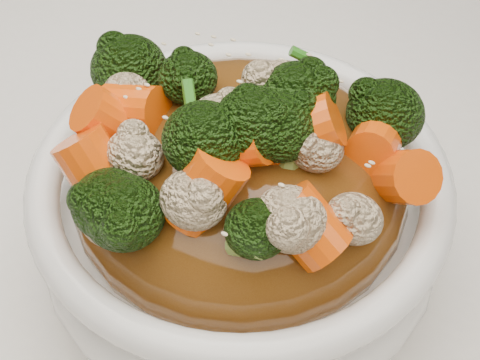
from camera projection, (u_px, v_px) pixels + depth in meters
The scene contains 8 objects.
tablecloth at pixel (196, 310), 0.43m from camera, with size 1.20×0.80×0.04m, color white.
bowl at pixel (240, 220), 0.40m from camera, with size 0.21×0.21×0.08m, color white, non-canonical shape.
sauce_base at pixel (240, 184), 0.37m from camera, with size 0.17×0.17×0.09m, color #59320F.
carrots at pixel (240, 92), 0.33m from camera, with size 0.17×0.17×0.05m, color #EE5107, non-canonical shape.
broccoli at pixel (240, 94), 0.33m from camera, with size 0.17×0.17×0.04m, color black, non-canonical shape.
cauliflower at pixel (240, 97), 0.33m from camera, with size 0.17×0.17×0.04m, color #D1B88F, non-canonical shape.
scallions at pixel (240, 90), 0.33m from camera, with size 0.13×0.13×0.02m, color #29741A, non-canonical shape.
sesame_seeds at pixel (240, 90), 0.33m from camera, with size 0.15×0.15×0.01m, color beige, non-canonical shape.
Camera 1 is at (0.14, -0.19, 1.10)m, focal length 55.00 mm.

